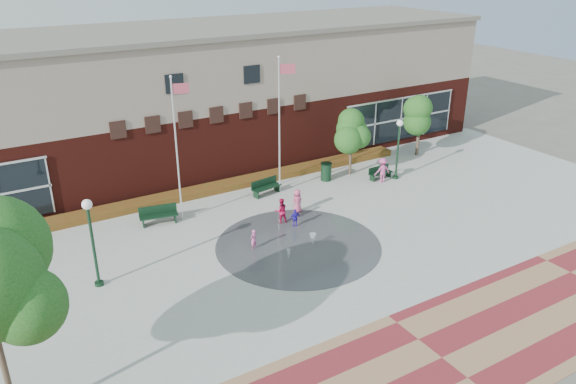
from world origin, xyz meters
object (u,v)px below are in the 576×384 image
flagpole_left (177,143)px  bench_left (159,219)px  flagpole_right (280,119)px  trash_can (326,172)px  child_splash (253,239)px

flagpole_left → bench_left: flagpole_left is taller
flagpole_right → trash_can: 5.36m
flagpole_right → child_splash: size_ratio=7.77×
flagpole_right → child_splash: 8.46m
flagpole_left → flagpole_right: bearing=20.0°
trash_can → child_splash: trash_can is taller
trash_can → flagpole_left: bearing=-176.4°
bench_left → flagpole_left: bearing=6.5°
trash_can → child_splash: size_ratio=1.11×
flagpole_right → child_splash: flagpole_right is taller
bench_left → child_splash: 6.02m
flagpole_right → trash_can: flagpole_right is taller
bench_left → child_splash: child_splash is taller
bench_left → flagpole_right: bearing=13.6°
flagpole_left → child_splash: flagpole_left is taller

